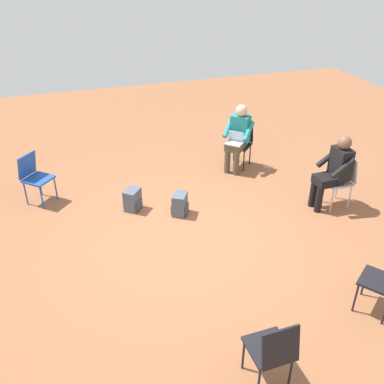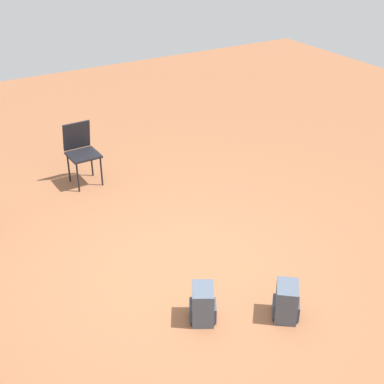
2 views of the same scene
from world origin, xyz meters
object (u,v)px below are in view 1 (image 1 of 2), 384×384
chair_northwest (241,141)px  person_with_laptop (238,135)px  chair_east (273,349)px  backpack_near_laptop_user (180,205)px  person_in_black (335,169)px  backpack_by_empty_chair (133,201)px  chair_southwest (34,175)px  chair_north (341,178)px

chair_northwest → person_with_laptop: size_ratio=0.69×
chair_east → backpack_near_laptop_user: bearing=87.9°
backpack_near_laptop_user → chair_northwest: bearing=129.6°
person_in_black → backpack_near_laptop_user: person_in_black is taller
chair_northwest → person_in_black: person_in_black is taller
backpack_by_empty_chair → chair_southwest: bearing=-117.1°
chair_north → chair_east: same height
backpack_near_laptop_user → backpack_by_empty_chair: (-0.37, -0.69, 0.00)m
backpack_near_laptop_user → backpack_by_empty_chair: bearing=-118.0°
person_with_laptop → backpack_near_laptop_user: 2.02m
chair_north → chair_northwest: 2.10m
chair_northwest → person_in_black: size_ratio=0.69×
backpack_near_laptop_user → backpack_by_empty_chair: size_ratio=1.00×
person_with_laptop → backpack_by_empty_chair: 2.42m
chair_southwest → chair_east: bearing=68.4°
chair_southwest → chair_north: size_ratio=1.00×
chair_southwest → chair_north: (1.64, 4.75, 0.00)m
person_in_black → chair_north: bearing=-90.0°
person_with_laptop → person_in_black: size_ratio=1.00×
chair_east → person_with_laptop: person_with_laptop is taller
person_in_black → backpack_near_laptop_user: bearing=76.9°
chair_north → person_with_laptop: size_ratio=0.69×
person_with_laptop → backpack_by_empty_chair: size_ratio=3.44×
chair_east → backpack_near_laptop_user: (-3.22, 0.04, -0.34)m
chair_east → chair_northwest: bearing=68.6°
person_in_black → person_with_laptop: bearing=26.6°
person_with_laptop → chair_east: bearing=115.7°
chair_southwest → chair_north: same height
person_in_black → backpack_by_empty_chair: (-0.89, -3.11, -0.54)m
person_with_laptop → backpack_by_empty_chair: person_with_laptop is taller
person_in_black → chair_southwest: bearing=69.4°
chair_north → person_in_black: bearing=90.0°
chair_east → person_in_black: bearing=46.3°
chair_north → person_in_black: 0.26m
chair_east → backpack_by_empty_chair: chair_east is taller
chair_north → backpack_by_empty_chair: 3.41m
chair_northwest → person_in_black: 2.04m
chair_southwest → chair_northwest: 3.80m
person_in_black → backpack_near_laptop_user: (-0.52, -2.42, -0.54)m
person_in_black → backpack_by_empty_chair: bearing=73.1°
chair_east → person_in_black: size_ratio=0.69×
chair_northwest → person_with_laptop: (0.12, -0.12, 0.20)m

